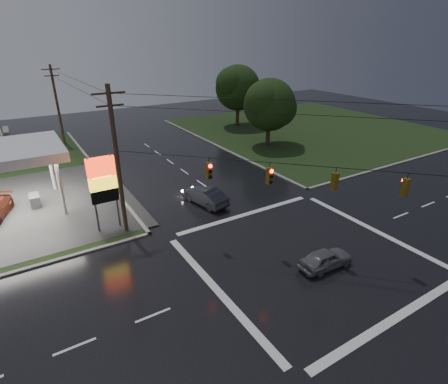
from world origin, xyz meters
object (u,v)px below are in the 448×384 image
utility_pole_nw (117,161)px  utility_pole_n (57,104)px  pylon_sign (103,182)px  car_crossing (326,259)px  tree_ne_near (270,105)px  car_north (205,196)px  tree_ne_far (239,88)px

utility_pole_nw → utility_pole_n: size_ratio=1.05×
pylon_sign → utility_pole_n: (1.00, 27.50, 1.46)m
utility_pole_n → car_crossing: utility_pole_n is taller
utility_pole_nw → car_crossing: size_ratio=2.94×
tree_ne_near → utility_pole_nw: bearing=-152.1°
utility_pole_nw → car_north: size_ratio=2.35×
tree_ne_far → car_crossing: tree_ne_far is taller
utility_pole_nw → tree_ne_near: bearing=27.9°
pylon_sign → car_crossing: size_ratio=1.60×
pylon_sign → tree_ne_far: size_ratio=0.61×
utility_pole_nw → tree_ne_near: (23.64, 12.49, -0.16)m
pylon_sign → car_north: size_ratio=1.28×
pylon_sign → tree_ne_near: (24.64, 11.49, 1.55)m
utility_pole_n → pylon_sign: bearing=-92.1°
utility_pole_nw → tree_ne_far: utility_pole_nw is taller
tree_ne_near → car_north: size_ratio=1.92×
pylon_sign → utility_pole_n: utility_pole_n is taller
pylon_sign → tree_ne_near: size_ratio=0.67×
utility_pole_nw → tree_ne_near: 26.74m
car_north → utility_pole_nw: bearing=-3.6°
tree_ne_near → car_crossing: (-13.99, -23.74, -4.92)m
tree_ne_far → car_north: tree_ne_far is taller
tree_ne_far → pylon_sign: bearing=-139.6°
pylon_sign → tree_ne_far: (27.65, 23.49, 2.17)m
pylon_sign → utility_pole_nw: (1.00, -1.00, 1.71)m
tree_ne_far → car_crossing: bearing=-115.4°
utility_pole_n → car_north: (7.55, -27.41, -4.70)m
pylon_sign → car_north: bearing=0.6°
utility_pole_n → car_north: size_ratio=2.24×
car_crossing → tree_ne_near: bearing=-28.1°
tree_ne_far → utility_pole_nw: bearing=-137.4°
utility_pole_nw → car_north: (7.55, 1.09, -4.95)m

